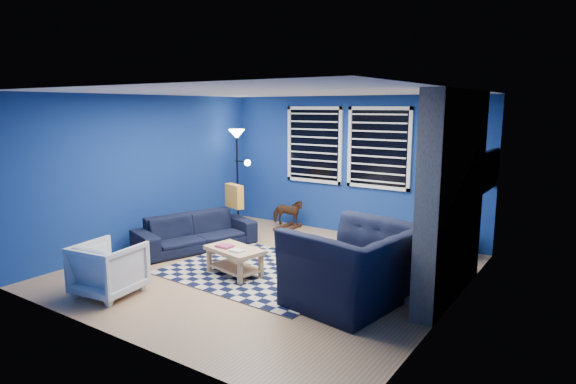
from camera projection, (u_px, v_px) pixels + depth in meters
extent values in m
plane|color=tan|center=(269.00, 270.00, 6.87)|extent=(5.00, 5.00, 0.00)
plane|color=white|center=(268.00, 92.00, 6.43)|extent=(5.00, 5.00, 0.00)
plane|color=navy|center=(350.00, 166.00, 8.69)|extent=(5.00, 0.00, 5.00)
plane|color=navy|center=(148.00, 171.00, 8.03)|extent=(0.00, 5.00, 5.00)
plane|color=navy|center=(452.00, 204.00, 5.28)|extent=(0.00, 5.00, 5.00)
cube|color=gray|center=(453.00, 196.00, 5.76)|extent=(0.26, 2.00, 2.50)
cube|color=black|center=(437.00, 266.00, 5.99)|extent=(0.04, 0.70, 0.60)
cube|color=gray|center=(426.00, 287.00, 6.12)|extent=(0.50, 1.20, 0.08)
cube|color=black|center=(314.00, 145.00, 9.03)|extent=(1.05, 0.02, 1.30)
cube|color=white|center=(315.00, 108.00, 8.90)|extent=(1.17, 0.05, 0.06)
cube|color=white|center=(314.00, 181.00, 9.14)|extent=(1.17, 0.05, 0.06)
cube|color=black|center=(379.00, 148.00, 8.31)|extent=(1.05, 0.02, 1.30)
cube|color=white|center=(380.00, 108.00, 8.19)|extent=(1.17, 0.05, 0.06)
cube|color=white|center=(377.00, 187.00, 8.42)|extent=(1.17, 0.05, 0.06)
cube|color=black|center=(488.00, 171.00, 6.91)|extent=(0.06, 1.00, 0.58)
cube|color=black|center=(486.00, 170.00, 6.93)|extent=(0.01, 0.92, 0.50)
cube|color=black|center=(262.00, 271.00, 6.80)|extent=(2.59, 2.12, 0.02)
imported|color=black|center=(196.00, 232.00, 7.87)|extent=(2.08, 1.35, 0.57)
imported|color=black|center=(354.00, 266.00, 5.64)|extent=(1.61, 1.46, 0.93)
imported|color=gray|center=(109.00, 269.00, 5.94)|extent=(0.80, 0.82, 0.66)
imported|color=#4D2718|center=(288.00, 212.00, 9.15)|extent=(0.48, 0.65, 0.50)
cube|color=tan|center=(234.00, 250.00, 6.61)|extent=(0.90, 0.63, 0.05)
cube|color=tan|center=(235.00, 268.00, 6.66)|extent=(0.81, 0.54, 0.03)
cube|color=#AB305D|center=(225.00, 246.00, 6.64)|extent=(0.25, 0.20, 0.03)
cube|color=silver|center=(237.00, 251.00, 6.44)|extent=(0.20, 0.16, 0.03)
cube|color=tan|center=(207.00, 262.00, 6.69)|extent=(0.06, 0.06, 0.33)
cube|color=tan|center=(246.00, 272.00, 6.31)|extent=(0.06, 0.06, 0.33)
cube|color=tan|center=(225.00, 256.00, 6.99)|extent=(0.06, 0.06, 0.33)
cube|color=tan|center=(262.00, 264.00, 6.61)|extent=(0.06, 0.06, 0.33)
cube|color=tan|center=(446.00, 241.00, 7.46)|extent=(0.70, 0.60, 0.49)
cube|color=black|center=(446.00, 241.00, 7.46)|extent=(0.61, 0.53, 0.39)
cube|color=#89D018|center=(447.00, 223.00, 7.41)|extent=(0.42, 0.37, 0.09)
cylinder|color=black|center=(238.00, 224.00, 9.51)|extent=(0.24, 0.24, 0.03)
cylinder|color=black|center=(238.00, 181.00, 9.36)|extent=(0.04, 0.04, 1.75)
cone|color=white|center=(237.00, 134.00, 9.20)|extent=(0.31, 0.31, 0.18)
sphere|color=white|center=(248.00, 163.00, 9.09)|extent=(0.12, 0.12, 0.12)
cube|color=gold|center=(234.00, 196.00, 8.37)|extent=(0.45, 0.27, 0.41)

